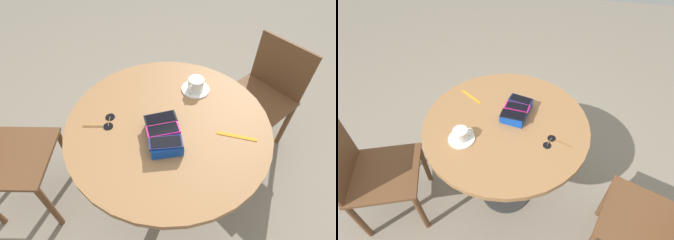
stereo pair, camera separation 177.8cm
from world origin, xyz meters
TOP-DOWN VIEW (x-y plane):
  - ground_plane at (0.00, 0.00)m, footprint 8.00×8.00m
  - round_table at (0.00, 0.00)m, footprint 0.95×0.95m
  - phone_box at (-0.08, 0.05)m, footprint 0.23×0.17m
  - phone_navy at (-0.14, 0.06)m, footprint 0.09×0.15m
  - phone_magenta at (-0.08, 0.05)m, footprint 0.08×0.15m
  - phone_black at (-0.01, 0.04)m, footprint 0.07×0.15m
  - saucer at (0.17, -0.21)m, footprint 0.14×0.14m
  - coffee_cup at (0.17, -0.21)m, footprint 0.09×0.10m
  - lanyard_strap at (-0.18, -0.26)m, footprint 0.11×0.16m
  - sunglasses at (0.10, 0.26)m, footprint 0.10×0.15m
  - chair_near_window at (0.29, -0.79)m, footprint 0.55×0.55m
  - chair_far_side at (0.33, 0.87)m, footprint 0.53×0.53m

SIDE VIEW (x-z plane):
  - ground_plane at x=0.00m, z-range 0.00..0.00m
  - chair_near_window at x=0.29m, z-range 0.03..0.82m
  - chair_far_side at x=0.33m, z-range 0.02..0.97m
  - round_table at x=0.00m, z-range 0.26..1.02m
  - lanyard_strap at x=-0.18m, z-range 0.76..0.76m
  - sunglasses at x=0.10m, z-range 0.76..0.77m
  - saucer at x=0.17m, z-range 0.76..0.77m
  - phone_box at x=-0.08m, z-range 0.76..0.81m
  - coffee_cup at x=0.17m, z-range 0.77..0.83m
  - phone_black at x=-0.01m, z-range 0.81..0.83m
  - phone_navy at x=-0.14m, z-range 0.81..0.83m
  - phone_magenta at x=-0.08m, z-range 0.81..0.83m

